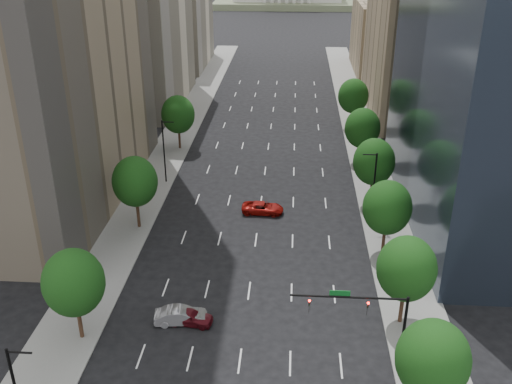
% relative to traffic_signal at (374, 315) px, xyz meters
% --- Properties ---
extents(sidewalk_left, '(6.00, 200.00, 0.15)m').
position_rel_traffic_signal_xyz_m(sidewalk_left, '(-26.03, 30.00, -5.10)').
color(sidewalk_left, slate).
rests_on(sidewalk_left, ground).
extents(sidewalk_right, '(6.00, 200.00, 0.15)m').
position_rel_traffic_signal_xyz_m(sidewalk_right, '(4.97, 30.00, -5.10)').
color(sidewalk_right, slate).
rests_on(sidewalk_right, ground).
extents(midrise_cream_left, '(14.00, 30.00, 35.00)m').
position_rel_traffic_signal_xyz_m(midrise_cream_left, '(-35.53, 73.00, 12.33)').
color(midrise_cream_left, beige).
rests_on(midrise_cream_left, ground).
extents(filler_left, '(14.00, 26.00, 18.00)m').
position_rel_traffic_signal_xyz_m(filler_left, '(-35.53, 106.00, 3.83)').
color(filler_left, beige).
rests_on(filler_left, ground).
extents(parking_tan_right, '(14.00, 30.00, 30.00)m').
position_rel_traffic_signal_xyz_m(parking_tan_right, '(14.47, 70.00, 9.83)').
color(parking_tan_right, '#8C7759').
rests_on(parking_tan_right, ground).
extents(filler_right, '(14.00, 26.00, 16.00)m').
position_rel_traffic_signal_xyz_m(filler_right, '(14.47, 103.00, 2.83)').
color(filler_right, '#8C7759').
rests_on(filler_right, ground).
extents(tree_right_0, '(5.20, 5.20, 8.39)m').
position_rel_traffic_signal_xyz_m(tree_right_0, '(3.47, -5.00, 0.22)').
color(tree_right_0, '#382316').
rests_on(tree_right_0, ground).
extents(tree_right_1, '(5.20, 5.20, 8.75)m').
position_rel_traffic_signal_xyz_m(tree_right_1, '(3.47, 6.00, 0.58)').
color(tree_right_1, '#382316').
rests_on(tree_right_1, ground).
extents(tree_right_2, '(5.20, 5.20, 8.61)m').
position_rel_traffic_signal_xyz_m(tree_right_2, '(3.47, 18.00, 0.43)').
color(tree_right_2, '#382316').
rests_on(tree_right_2, ground).
extents(tree_right_3, '(5.20, 5.20, 8.89)m').
position_rel_traffic_signal_xyz_m(tree_right_3, '(3.47, 30.00, 0.72)').
color(tree_right_3, '#382316').
rests_on(tree_right_3, ground).
extents(tree_right_4, '(5.20, 5.20, 8.46)m').
position_rel_traffic_signal_xyz_m(tree_right_4, '(3.47, 44.00, 0.29)').
color(tree_right_4, '#382316').
rests_on(tree_right_4, ground).
extents(tree_right_5, '(5.20, 5.20, 8.75)m').
position_rel_traffic_signal_xyz_m(tree_right_5, '(3.47, 60.00, 0.58)').
color(tree_right_5, '#382316').
rests_on(tree_right_5, ground).
extents(tree_left_0, '(5.20, 5.20, 8.75)m').
position_rel_traffic_signal_xyz_m(tree_left_0, '(-24.53, 2.00, 0.58)').
color(tree_left_0, '#382316').
rests_on(tree_left_0, ground).
extents(tree_left_1, '(5.20, 5.20, 8.97)m').
position_rel_traffic_signal_xyz_m(tree_left_1, '(-24.53, 22.00, 0.79)').
color(tree_left_1, '#382316').
rests_on(tree_left_1, ground).
extents(tree_left_2, '(5.20, 5.20, 8.68)m').
position_rel_traffic_signal_xyz_m(tree_left_2, '(-24.53, 48.00, 0.50)').
color(tree_left_2, '#382316').
rests_on(tree_left_2, ground).
extents(streetlight_rn, '(1.70, 0.20, 9.00)m').
position_rel_traffic_signal_xyz_m(streetlight_rn, '(2.91, 25.00, -0.33)').
color(streetlight_rn, black).
rests_on(streetlight_rn, ground).
extents(streetlight_ln, '(1.70, 0.20, 9.00)m').
position_rel_traffic_signal_xyz_m(streetlight_ln, '(-23.96, 35.00, -0.33)').
color(streetlight_ln, black).
rests_on(streetlight_ln, ground).
extents(traffic_signal, '(9.12, 0.40, 7.38)m').
position_rel_traffic_signal_xyz_m(traffic_signal, '(0.00, 0.00, 0.00)').
color(traffic_signal, black).
rests_on(traffic_signal, ground).
extents(car_maroon, '(4.49, 2.22, 1.47)m').
position_rel_traffic_signal_xyz_m(car_maroon, '(-15.53, 4.59, -4.44)').
color(car_maroon, '#480C13').
rests_on(car_maroon, ground).
extents(car_silver, '(4.89, 2.26, 1.55)m').
position_rel_traffic_signal_xyz_m(car_silver, '(-16.29, 4.65, -4.40)').
color(car_silver, '#939398').
rests_on(car_silver, ground).
extents(car_red_far, '(5.26, 2.61, 1.43)m').
position_rel_traffic_signal_xyz_m(car_red_far, '(-10.14, 26.68, -4.46)').
color(car_red_far, maroon).
rests_on(car_red_far, ground).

